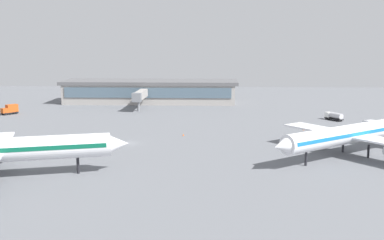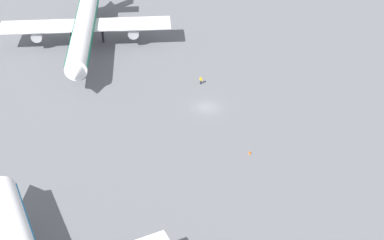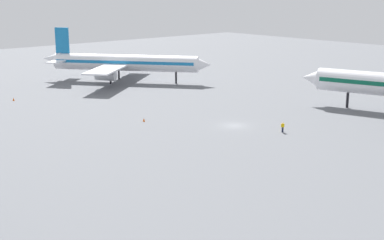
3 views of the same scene
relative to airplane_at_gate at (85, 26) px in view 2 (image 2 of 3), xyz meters
name	(u,v)px [view 2 (image 2 of 3)]	position (x,y,z in m)	size (l,w,h in m)	color
ground	(207,107)	(-18.98, -31.55, -5.32)	(288.00, 288.00, 0.00)	slate
airplane_at_gate	(85,26)	(0.00, 0.00, 0.00)	(47.09, 38.56, 14.64)	white
ground_crew_worker	(201,80)	(-10.61, -28.61, -4.47)	(0.52, 0.52, 1.67)	#1E2338
safety_cone_far_side	(250,152)	(-31.76, -41.38, -5.02)	(0.44, 0.44, 0.60)	#EA590C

